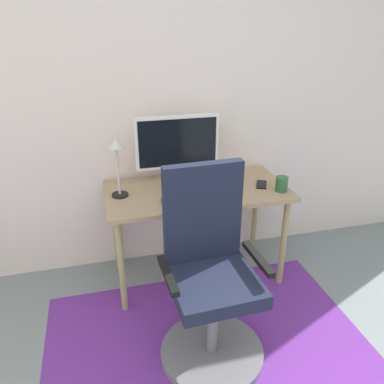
% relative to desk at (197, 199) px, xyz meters
% --- Properties ---
extents(wall_back, '(6.00, 0.10, 2.60)m').
position_rel_desk_xyz_m(wall_back, '(-0.05, 0.38, 0.67)').
color(wall_back, silver).
rests_on(wall_back, ground).
extents(area_rug, '(1.91, 1.28, 0.01)m').
position_rel_desk_xyz_m(area_rug, '(-0.12, -0.68, -0.63)').
color(area_rug, '#672C8E').
rests_on(area_rug, ground).
extents(desk, '(1.25, 0.63, 0.71)m').
position_rel_desk_xyz_m(desk, '(0.00, 0.00, 0.00)').
color(desk, tan).
rests_on(desk, ground).
extents(monitor, '(0.59, 0.18, 0.48)m').
position_rel_desk_xyz_m(monitor, '(-0.10, 0.17, 0.36)').
color(monitor, '#B2B2B7').
rests_on(monitor, desk).
extents(keyboard, '(0.43, 0.13, 0.02)m').
position_rel_desk_xyz_m(keyboard, '(-0.06, -0.19, 0.09)').
color(keyboard, black).
rests_on(keyboard, desk).
extents(computer_mouse, '(0.06, 0.10, 0.03)m').
position_rel_desk_xyz_m(computer_mouse, '(0.23, -0.17, 0.10)').
color(computer_mouse, white).
rests_on(computer_mouse, desk).
extents(coffee_cup, '(0.08, 0.08, 0.10)m').
position_rel_desk_xyz_m(coffee_cup, '(0.55, -0.17, 0.13)').
color(coffee_cup, '#265D31').
rests_on(coffee_cup, desk).
extents(cell_phone, '(0.12, 0.16, 0.01)m').
position_rel_desk_xyz_m(cell_phone, '(0.46, -0.05, 0.09)').
color(cell_phone, black).
rests_on(cell_phone, desk).
extents(desk_lamp, '(0.11, 0.11, 0.40)m').
position_rel_desk_xyz_m(desk_lamp, '(-0.52, 0.02, 0.35)').
color(desk_lamp, black).
rests_on(desk_lamp, desk).
extents(office_chair, '(0.59, 0.59, 1.12)m').
position_rel_desk_xyz_m(office_chair, '(-0.12, -0.72, -0.20)').
color(office_chair, slate).
rests_on(office_chair, ground).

